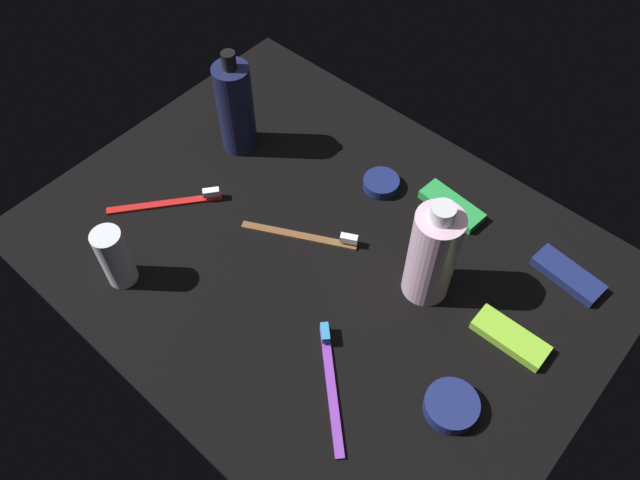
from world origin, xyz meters
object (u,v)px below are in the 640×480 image
(toothbrush_purple, at_px, (331,380))
(cream_tin_left, at_px, (381,183))
(cream_tin_right, at_px, (451,406))
(toothbrush_brown, at_px, (308,234))
(deodorant_stick, at_px, (115,257))
(lotion_bottle, at_px, (236,107))
(bodywash_bottle, at_px, (432,254))
(snack_bar_green, at_px, (452,206))
(snack_bar_navy, at_px, (568,275))
(toothbrush_red, at_px, (171,201))
(snack_bar_lime, at_px, (510,337))

(toothbrush_purple, distance_m, cream_tin_left, 0.35)
(cream_tin_right, bearing_deg, toothbrush_brown, 165.40)
(deodorant_stick, bearing_deg, toothbrush_brown, 56.72)
(lotion_bottle, height_order, bodywash_bottle, lotion_bottle)
(toothbrush_purple, height_order, snack_bar_green, toothbrush_purple)
(lotion_bottle, relative_size, bodywash_bottle, 1.03)
(deodorant_stick, distance_m, snack_bar_green, 0.51)
(deodorant_stick, relative_size, snack_bar_green, 0.99)
(lotion_bottle, relative_size, toothbrush_purple, 1.34)
(bodywash_bottle, xyz_separation_m, snack_bar_navy, (0.15, 0.15, -0.08))
(deodorant_stick, distance_m, toothbrush_red, 0.15)
(snack_bar_green, xyz_separation_m, snack_bar_lime, (0.19, -0.14, 0.00))
(bodywash_bottle, height_order, snack_bar_green, bodywash_bottle)
(snack_bar_green, relative_size, cream_tin_left, 1.79)
(deodorant_stick, bearing_deg, lotion_bottle, 102.24)
(snack_bar_navy, relative_size, snack_bar_lime, 1.00)
(lotion_bottle, xyz_separation_m, cream_tin_right, (0.54, -0.15, -0.07))
(lotion_bottle, distance_m, snack_bar_green, 0.38)
(toothbrush_red, bearing_deg, snack_bar_green, 40.03)
(toothbrush_purple, distance_m, cream_tin_right, 0.16)
(deodorant_stick, relative_size, cream_tin_left, 1.76)
(snack_bar_green, bearing_deg, lotion_bottle, -156.05)
(lotion_bottle, distance_m, bodywash_bottle, 0.40)
(bodywash_bottle, height_order, snack_bar_navy, bodywash_bottle)
(lotion_bottle, bearing_deg, bodywash_bottle, -3.72)
(lotion_bottle, distance_m, cream_tin_left, 0.26)
(snack_bar_navy, xyz_separation_m, snack_bar_green, (-0.20, -0.00, 0.00))
(deodorant_stick, xyz_separation_m, toothbrush_red, (-0.05, 0.14, -0.05))
(bodywash_bottle, relative_size, toothbrush_purple, 1.29)
(toothbrush_brown, xyz_separation_m, snack_bar_navy, (0.33, 0.19, 0.00))
(bodywash_bottle, height_order, toothbrush_brown, bodywash_bottle)
(lotion_bottle, relative_size, toothbrush_brown, 1.14)
(snack_bar_navy, bearing_deg, bodywash_bottle, -128.13)
(snack_bar_green, bearing_deg, deodorant_stick, -118.94)
(toothbrush_brown, height_order, cream_tin_right, same)
(toothbrush_purple, xyz_separation_m, toothbrush_brown, (-0.18, 0.16, 0.00))
(lotion_bottle, bearing_deg, snack_bar_lime, -2.01)
(toothbrush_red, distance_m, cream_tin_right, 0.52)
(snack_bar_lime, bearing_deg, toothbrush_purple, -125.34)
(lotion_bottle, relative_size, deodorant_stick, 1.83)
(toothbrush_red, height_order, cream_tin_right, same)
(snack_bar_green, xyz_separation_m, cream_tin_right, (0.18, -0.27, 0.00))
(lotion_bottle, bearing_deg, deodorant_stick, -77.76)
(toothbrush_purple, xyz_separation_m, snack_bar_green, (-0.05, 0.34, 0.00))
(cream_tin_right, bearing_deg, lotion_bottle, 164.05)
(toothbrush_brown, relative_size, snack_bar_green, 1.59)
(deodorant_stick, distance_m, snack_bar_lime, 0.55)
(snack_bar_navy, bearing_deg, deodorant_stick, -132.49)
(toothbrush_red, bearing_deg, toothbrush_purple, -8.97)
(bodywash_bottle, relative_size, toothbrush_brown, 1.10)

